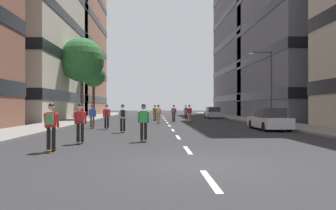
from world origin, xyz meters
TOP-DOWN VIEW (x-y plane):
  - ground_plane at (0.00, 26.45)m, footprint 158.67×158.67m
  - sidewalk_left at (-9.71, 29.75)m, footprint 3.64×72.72m
  - sidewalk_right at (9.71, 29.75)m, footprint 3.64×72.72m
  - lane_markings at (0.00, 28.00)m, footprint 0.16×62.20m
  - building_left_far at (-20.36, 49.42)m, footprint 17.77×21.59m
  - building_right_far at (20.36, 49.42)m, footprint 17.77×22.36m
  - parked_car_near at (6.69, 12.92)m, footprint 1.82×4.40m
  - parked_car_mid at (6.69, 34.61)m, footprint 1.82×4.40m
  - street_tree_near at (-9.71, 28.81)m, footprint 5.12×5.12m
  - street_tree_mid at (-9.71, 35.97)m, footprint 3.21×3.21m
  - streetlamp_right at (8.98, 19.78)m, footprint 2.13×0.30m
  - skater_0 at (0.73, 24.47)m, footprint 0.57×0.92m
  - skater_1 at (-4.53, 5.17)m, footprint 0.54×0.91m
  - skater_2 at (2.86, 33.52)m, footprint 0.55×0.91m
  - skater_3 at (-4.69, 14.07)m, footprint 0.55×0.92m
  - skater_4 at (-3.24, 11.06)m, footprint 0.55×0.92m
  - skater_5 at (-5.89, 15.06)m, footprint 0.56×0.92m
  - skater_6 at (-0.91, 20.99)m, footprint 0.54×0.91m
  - skater_7 at (-5.02, 2.73)m, footprint 0.54×0.90m
  - skater_8 at (2.28, 23.64)m, footprint 0.56×0.92m
  - skater_9 at (-1.76, 5.92)m, footprint 0.55×0.92m
  - skater_10 at (-1.24, 27.26)m, footprint 0.57×0.92m

SIDE VIEW (x-z plane):
  - ground_plane at x=0.00m, z-range 0.00..0.00m
  - lane_markings at x=0.00m, z-range 0.00..0.01m
  - sidewalk_left at x=-9.71m, z-range 0.00..0.14m
  - sidewalk_right at x=9.71m, z-range 0.00..0.14m
  - parked_car_near at x=6.69m, z-range -0.06..1.46m
  - parked_car_mid at x=6.69m, z-range -0.06..1.46m
  - skater_5 at x=-5.89m, z-range 0.10..1.87m
  - skater_8 at x=2.28m, z-range 0.10..1.87m
  - skater_9 at x=-1.76m, z-range 0.10..1.87m
  - skater_0 at x=0.73m, z-range 0.13..1.90m
  - skater_1 at x=-4.53m, z-range 0.13..1.90m
  - skater_2 at x=2.86m, z-range 0.13..1.90m
  - skater_3 at x=-4.69m, z-range 0.13..1.90m
  - skater_4 at x=-3.24m, z-range 0.13..1.90m
  - skater_6 at x=-0.91m, z-range 0.13..1.90m
  - skater_7 at x=-5.02m, z-range 0.13..1.90m
  - skater_10 at x=-1.24m, z-range 0.13..1.90m
  - streetlamp_right at x=8.98m, z-range 0.89..7.39m
  - street_tree_mid at x=-9.71m, z-range 2.16..9.54m
  - street_tree_near at x=-9.71m, z-range 2.27..11.69m
  - building_right_far at x=20.36m, z-range 0.09..30.47m
  - building_left_far at x=-20.36m, z-range 0.09..37.31m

